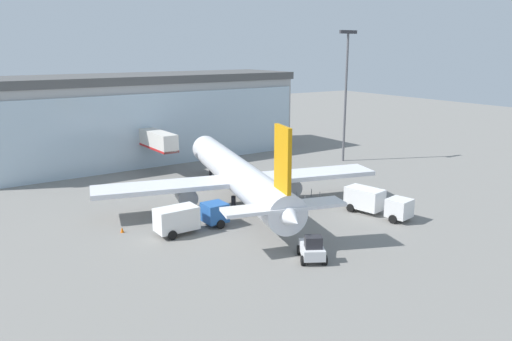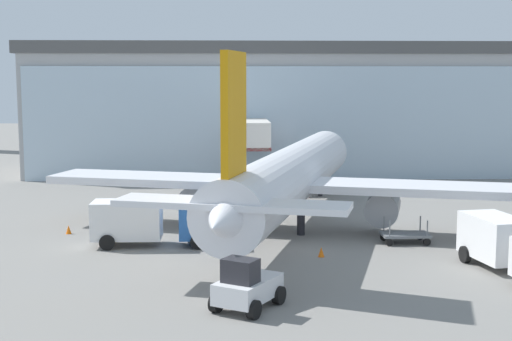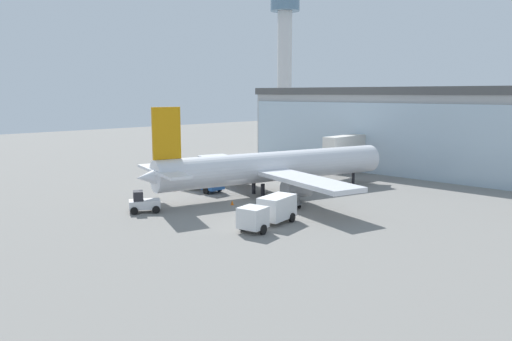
{
  "view_description": "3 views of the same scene",
  "coord_description": "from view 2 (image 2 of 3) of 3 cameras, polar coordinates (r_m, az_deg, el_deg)",
  "views": [
    {
      "loc": [
        -27.16,
        -41.45,
        17.33
      ],
      "look_at": [
        2.44,
        5.19,
        3.82
      ],
      "focal_mm": 35.0,
      "sensor_mm": 36.0,
      "label": 1
    },
    {
      "loc": [
        -1.83,
        -40.34,
        9.68
      ],
      "look_at": [
        -1.63,
        7.54,
        3.6
      ],
      "focal_mm": 50.0,
      "sensor_mm": 36.0,
      "label": 2
    },
    {
      "loc": [
        43.11,
        -38.28,
        12.49
      ],
      "look_at": [
        -2.31,
        5.72,
        2.65
      ],
      "focal_mm": 35.0,
      "sensor_mm": 36.0,
      "label": 3
    }
  ],
  "objects": [
    {
      "name": "ground",
      "position": [
        41.52,
        2.31,
        -6.25
      ],
      "size": [
        240.0,
        240.0,
        0.0
      ],
      "primitive_type": "plane",
      "color": "gray"
    },
    {
      "name": "terminal_building",
      "position": [
        75.93,
        1.16,
        5.0
      ],
      "size": [
        51.21,
        16.3,
        13.43
      ],
      "rotation": [
        0.0,
        0.0,
        0.04
      ],
      "color": "#A2A2A2",
      "rests_on": "ground"
    },
    {
      "name": "jet_bridge",
      "position": [
        66.16,
        -0.29,
        2.91
      ],
      "size": [
        2.75,
        11.45,
        6.07
      ],
      "rotation": [
        0.0,
        0.0,
        1.62
      ],
      "color": "beige",
      "rests_on": "ground"
    },
    {
      "name": "airplane",
      "position": [
        46.61,
        2.5,
        -0.54
      ],
      "size": [
        32.04,
        34.8,
        11.0
      ],
      "rotation": [
        0.0,
        0.0,
        1.33
      ],
      "color": "silver",
      "rests_on": "ground"
    },
    {
      "name": "catering_truck",
      "position": [
        42.37,
        -8.68,
        -4.02
      ],
      "size": [
        7.38,
        2.72,
        2.65
      ],
      "rotation": [
        0.0,
        0.0,
        0.04
      ],
      "color": "#2659A5",
      "rests_on": "ground"
    },
    {
      "name": "fuel_truck",
      "position": [
        38.18,
        19.36,
        -5.6
      ],
      "size": [
        3.73,
        7.6,
        2.65
      ],
      "rotation": [
        0.0,
        0.0,
        4.92
      ],
      "color": "silver",
      "rests_on": "ground"
    },
    {
      "name": "baggage_cart",
      "position": [
        43.62,
        11.62,
        -5.06
      ],
      "size": [
        2.89,
        1.77,
        1.5
      ],
      "rotation": [
        0.0,
        0.0,
        3.2
      ],
      "color": "slate",
      "rests_on": "ground"
    },
    {
      "name": "pushback_tug",
      "position": [
        30.64,
        -0.98,
        -9.27
      ],
      "size": [
        3.35,
        3.7,
        2.3
      ],
      "rotation": [
        0.0,
        0.0,
        1.07
      ],
      "color": "silver",
      "rests_on": "ground"
    },
    {
      "name": "safety_cone_nose",
      "position": [
        39.66,
        5.02,
        -6.5
      ],
      "size": [
        0.36,
        0.36,
        0.55
      ],
      "primitive_type": "cone",
      "color": "orange",
      "rests_on": "ground"
    },
    {
      "name": "safety_cone_wingtip",
      "position": [
        46.82,
        -14.99,
        -4.6
      ],
      "size": [
        0.36,
        0.36,
        0.55
      ],
      "primitive_type": "cone",
      "color": "orange",
      "rests_on": "ground"
    }
  ]
}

